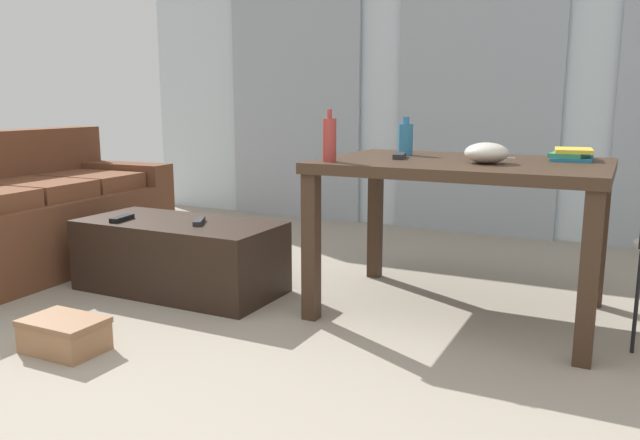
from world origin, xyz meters
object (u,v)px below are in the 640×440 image
object	(u,v)px
coffee_table	(180,256)
book_stack	(572,154)
bowl	(487,153)
tv_remote_secondary	(122,218)
craft_table	(463,181)
bottle_near	(406,139)
shoebox	(64,335)
tv_remote_on_table	(399,156)
scissors	(501,158)
tv_remote_primary	(199,221)
bottle_far	(330,139)
couch	(28,216)

from	to	relation	value
coffee_table	book_stack	distance (m)	2.05
bowl	tv_remote_secondary	world-z (taller)	bowl
craft_table	tv_remote_secondary	bearing A→B (deg)	-165.53
craft_table	bottle_near	world-z (taller)	bottle_near
craft_table	coffee_table	bearing A→B (deg)	-167.35
craft_table	shoebox	distance (m)	1.88
tv_remote_on_table	shoebox	distance (m)	1.70
book_stack	scissors	world-z (taller)	book_stack
tv_remote_primary	bowl	bearing A→B (deg)	-19.04
bottle_far	tv_remote_primary	bearing A→B (deg)	179.71
couch	coffee_table	xyz separation A→B (m)	(1.16, 0.01, -0.13)
bottle_near	bottle_far	world-z (taller)	bottle_far
couch	bottle_far	world-z (taller)	bottle_far
bowl	tv_remote_on_table	distance (m)	0.44
coffee_table	tv_remote_on_table	bearing A→B (deg)	14.70
coffee_table	bottle_near	bearing A→B (deg)	24.14
bottle_near	scissors	world-z (taller)	bottle_near
couch	coffee_table	size ratio (longest dim) A/B	1.60
coffee_table	tv_remote_secondary	size ratio (longest dim) A/B	6.68
book_stack	tv_remote_primary	size ratio (longest dim) A/B	1.88
couch	book_stack	distance (m)	3.13
couch	scissors	world-z (taller)	couch
tv_remote_primary	tv_remote_secondary	bearing A→B (deg)	167.32
couch	tv_remote_primary	distance (m)	1.30
book_stack	tv_remote_on_table	distance (m)	0.80
coffee_table	bowl	world-z (taller)	bowl
couch	tv_remote_primary	size ratio (longest dim) A/B	10.54
couch	craft_table	xyz separation A→B (m)	(2.59, 0.34, 0.33)
scissors	tv_remote_secondary	distance (m)	1.99
book_stack	tv_remote_on_table	xyz separation A→B (m)	(-0.75, -0.28, -0.01)
tv_remote_secondary	shoebox	xyz separation A→B (m)	(0.39, -0.76, -0.33)
couch	bottle_far	xyz separation A→B (m)	(2.05, 0.01, 0.52)
couch	coffee_table	world-z (taller)	couch
couch	tv_remote_on_table	bearing A→B (deg)	7.73
book_stack	tv_remote_secondary	size ratio (longest dim) A/B	1.90
tv_remote_on_table	tv_remote_primary	size ratio (longest dim) A/B	1.04
bottle_far	tv_remote_secondary	xyz separation A→B (m)	(-1.18, -0.11, -0.45)
craft_table	shoebox	xyz separation A→B (m)	(-1.32, -1.20, -0.58)
bottle_far	bottle_near	bearing A→B (deg)	68.54
tv_remote_on_table	scissors	world-z (taller)	tv_remote_on_table
bowl	tv_remote_secondary	distance (m)	1.91
couch	tv_remote_on_table	distance (m)	2.34
scissors	tv_remote_primary	world-z (taller)	scissors
scissors	shoebox	distance (m)	2.12
bottle_far	tv_remote_primary	world-z (taller)	bottle_far
craft_table	tv_remote_primary	xyz separation A→B (m)	(-1.30, -0.32, -0.25)
tv_remote_secondary	shoebox	size ratio (longest dim) A/B	0.50
craft_table	tv_remote_secondary	world-z (taller)	craft_table
scissors	coffee_table	bearing A→B (deg)	-162.06
couch	tv_remote_secondary	size ratio (longest dim) A/B	10.67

